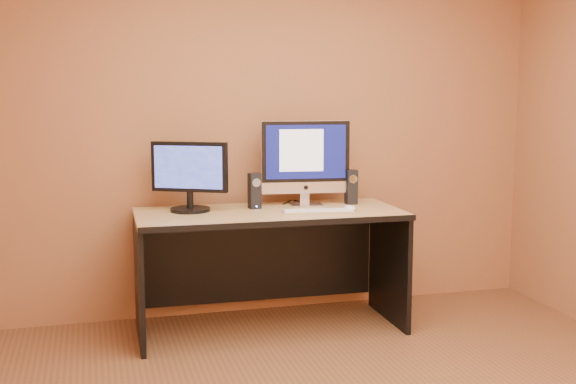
% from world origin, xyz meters
% --- Properties ---
extents(walls, '(4.00, 4.00, 2.60)m').
position_xyz_m(walls, '(0.00, 0.00, 1.30)').
color(walls, '#8E5D39').
rests_on(walls, ground).
extents(desk, '(1.76, 0.80, 0.81)m').
position_xyz_m(desk, '(-0.13, 1.53, 0.40)').
color(desk, tan).
rests_on(desk, ground).
extents(imac, '(0.64, 0.30, 0.60)m').
position_xyz_m(imac, '(0.17, 1.70, 1.11)').
color(imac, '#B2B2B6').
rests_on(imac, desk).
extents(second_monitor, '(0.59, 0.48, 0.46)m').
position_xyz_m(second_monitor, '(-0.63, 1.67, 1.04)').
color(second_monitor, black).
rests_on(second_monitor, desk).
extents(speaker_left, '(0.08, 0.09, 0.24)m').
position_xyz_m(speaker_left, '(-0.20, 1.67, 0.93)').
color(speaker_left, black).
rests_on(speaker_left, desk).
extents(speaker_right, '(0.08, 0.08, 0.24)m').
position_xyz_m(speaker_right, '(0.50, 1.68, 0.93)').
color(speaker_right, black).
rests_on(speaker_right, desk).
extents(keyboard, '(0.48, 0.19, 0.02)m').
position_xyz_m(keyboard, '(0.16, 1.40, 0.82)').
color(keyboard, silver).
rests_on(keyboard, desk).
extents(mouse, '(0.08, 0.12, 0.04)m').
position_xyz_m(mouse, '(0.39, 1.41, 0.83)').
color(mouse, white).
rests_on(mouse, desk).
extents(cable_a, '(0.09, 0.23, 0.01)m').
position_xyz_m(cable_a, '(0.19, 1.80, 0.81)').
color(cable_a, black).
rests_on(cable_a, desk).
extents(cable_b, '(0.11, 0.17, 0.01)m').
position_xyz_m(cable_b, '(0.08, 1.84, 0.81)').
color(cable_b, black).
rests_on(cable_b, desk).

